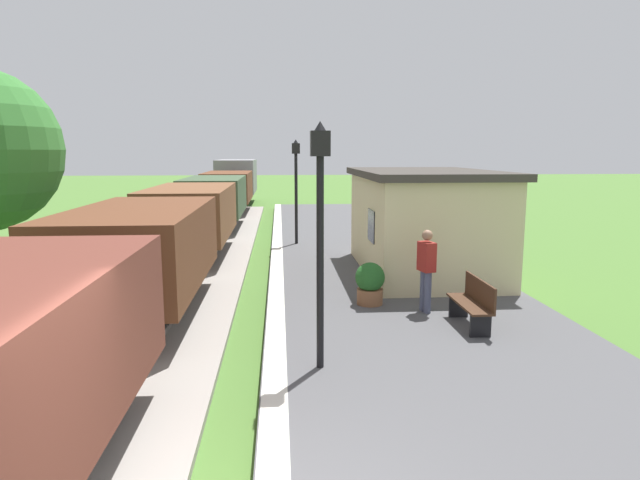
{
  "coord_description": "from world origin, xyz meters",
  "views": [
    {
      "loc": [
        0.5,
        -4.17,
        3.51
      ],
      "look_at": [
        1.46,
        8.73,
        1.41
      ],
      "focal_mm": 30.54,
      "sensor_mm": 36.0,
      "label": 1
    }
  ],
  "objects_px": {
    "freight_train": "(207,204)",
    "lamp_post_far": "(296,172)",
    "bench_near_hut": "(473,302)",
    "potted_planter": "(370,283)",
    "lamp_post_near": "(320,201)",
    "person_waiting": "(426,268)",
    "station_hut": "(423,221)"
  },
  "relations": [
    {
      "from": "freight_train",
      "to": "lamp_post_far",
      "type": "distance_m",
      "value": 4.59
    },
    {
      "from": "bench_near_hut",
      "to": "potted_planter",
      "type": "bearing_deg",
      "value": 135.43
    },
    {
      "from": "lamp_post_near",
      "to": "freight_train",
      "type": "bearing_deg",
      "value": 103.91
    },
    {
      "from": "person_waiting",
      "to": "potted_planter",
      "type": "distance_m",
      "value": 1.32
    },
    {
      "from": "lamp_post_near",
      "to": "potted_planter",
      "type": "bearing_deg",
      "value": 68.62
    },
    {
      "from": "bench_near_hut",
      "to": "lamp_post_far",
      "type": "distance_m",
      "value": 10.36
    },
    {
      "from": "station_hut",
      "to": "lamp_post_near",
      "type": "relative_size",
      "value": 1.57
    },
    {
      "from": "freight_train",
      "to": "lamp_post_far",
      "type": "bearing_deg",
      "value": -37.27
    },
    {
      "from": "bench_near_hut",
      "to": "lamp_post_far",
      "type": "bearing_deg",
      "value": 107.29
    },
    {
      "from": "station_hut",
      "to": "person_waiting",
      "type": "relative_size",
      "value": 3.39
    },
    {
      "from": "station_hut",
      "to": "lamp_post_far",
      "type": "bearing_deg",
      "value": 124.21
    },
    {
      "from": "potted_planter",
      "to": "lamp_post_far",
      "type": "distance_m",
      "value": 8.41
    },
    {
      "from": "freight_train",
      "to": "lamp_post_far",
      "type": "relative_size",
      "value": 10.59
    },
    {
      "from": "freight_train",
      "to": "lamp_post_near",
      "type": "xyz_separation_m",
      "value": [
        3.49,
        -14.1,
        1.35
      ]
    },
    {
      "from": "station_hut",
      "to": "lamp_post_far",
      "type": "xyz_separation_m",
      "value": [
        -3.31,
        4.86,
        1.15
      ]
    },
    {
      "from": "potted_planter",
      "to": "lamp_post_near",
      "type": "distance_m",
      "value": 4.21
    },
    {
      "from": "freight_train",
      "to": "bench_near_hut",
      "type": "xyz_separation_m",
      "value": [
        6.51,
        -12.35,
        -0.73
      ]
    },
    {
      "from": "station_hut",
      "to": "person_waiting",
      "type": "xyz_separation_m",
      "value": [
        -0.93,
        -3.83,
        -0.47
      ]
    },
    {
      "from": "station_hut",
      "to": "lamp_post_near",
      "type": "height_order",
      "value": "lamp_post_near"
    },
    {
      "from": "freight_train",
      "to": "station_hut",
      "type": "distance_m",
      "value": 10.14
    },
    {
      "from": "freight_train",
      "to": "bench_near_hut",
      "type": "height_order",
      "value": "freight_train"
    },
    {
      "from": "person_waiting",
      "to": "lamp_post_far",
      "type": "height_order",
      "value": "lamp_post_far"
    },
    {
      "from": "lamp_post_near",
      "to": "bench_near_hut",
      "type": "bearing_deg",
      "value": 30.08
    },
    {
      "from": "lamp_post_far",
      "to": "station_hut",
      "type": "bearing_deg",
      "value": -55.79
    },
    {
      "from": "station_hut",
      "to": "lamp_post_far",
      "type": "height_order",
      "value": "lamp_post_far"
    },
    {
      "from": "person_waiting",
      "to": "freight_train",
      "type": "bearing_deg",
      "value": -78.27
    },
    {
      "from": "freight_train",
      "to": "person_waiting",
      "type": "xyz_separation_m",
      "value": [
        5.87,
        -11.35,
        -0.27
      ]
    },
    {
      "from": "bench_near_hut",
      "to": "station_hut",
      "type": "bearing_deg",
      "value": 86.57
    },
    {
      "from": "lamp_post_near",
      "to": "lamp_post_far",
      "type": "distance_m",
      "value": 11.44
    },
    {
      "from": "station_hut",
      "to": "potted_planter",
      "type": "xyz_separation_m",
      "value": [
        -1.97,
        -3.17,
        -0.93
      ]
    },
    {
      "from": "lamp_post_near",
      "to": "station_hut",
      "type": "bearing_deg",
      "value": 63.31
    },
    {
      "from": "freight_train",
      "to": "lamp_post_far",
      "type": "xyz_separation_m",
      "value": [
        3.49,
        -2.66,
        1.35
      ]
    }
  ]
}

